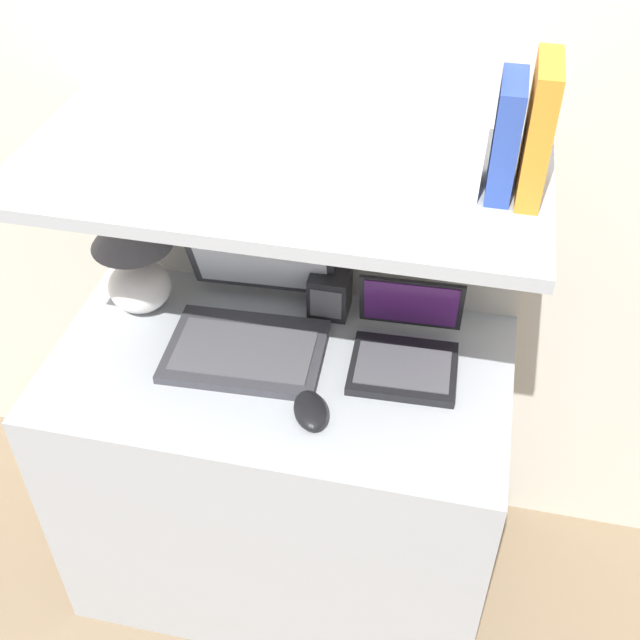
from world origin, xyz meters
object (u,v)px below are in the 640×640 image
at_px(router_box, 330,293).
at_px(book_white, 480,124).
at_px(laptop_small, 406,348).
at_px(book_orange, 538,131).
at_px(book_blue, 506,137).
at_px(laptop_large, 250,319).
at_px(computer_mouse, 310,411).
at_px(table_lamp, 133,248).

height_order(router_box, book_white, book_white).
distance_m(laptop_small, book_orange, 0.59).
bearing_deg(book_blue, book_white, 180.00).
height_order(book_blue, book_white, book_white).
height_order(laptop_large, book_white, book_white).
relative_size(laptop_small, router_box, 2.27).
xyz_separation_m(computer_mouse, book_blue, (0.31, 0.20, 0.56)).
bearing_deg(computer_mouse, book_blue, 32.94).
bearing_deg(router_box, book_orange, -20.43).
bearing_deg(book_orange, laptop_small, 176.58).
bearing_deg(book_white, computer_mouse, -142.44).
distance_m(table_lamp, book_blue, 0.88).
bearing_deg(table_lamp, book_blue, -4.99).
relative_size(laptop_large, router_box, 3.35).
bearing_deg(laptop_large, router_box, 40.02).
bearing_deg(laptop_small, book_orange, -3.42).
relative_size(computer_mouse, book_blue, 0.62).
relative_size(laptop_small, book_white, 1.01).
relative_size(book_orange, book_white, 0.98).
xyz_separation_m(router_box, book_orange, (0.39, -0.15, 0.54)).
relative_size(router_box, book_orange, 0.45).
height_order(table_lamp, computer_mouse, table_lamp).
distance_m(book_blue, book_white, 0.05).
xyz_separation_m(table_lamp, book_white, (0.74, -0.07, 0.42)).
bearing_deg(router_box, book_blue, -23.24).
height_order(computer_mouse, router_box, router_box).
bearing_deg(book_blue, computer_mouse, -147.06).
bearing_deg(book_orange, book_blue, 180.00).
bearing_deg(computer_mouse, table_lamp, 150.67).
bearing_deg(router_box, computer_mouse, -84.70).
xyz_separation_m(table_lamp, book_blue, (0.78, -0.07, 0.40)).
height_order(table_lamp, book_orange, book_orange).
bearing_deg(laptop_small, book_blue, -4.69).
height_order(laptop_small, router_box, laptop_small).
height_order(book_orange, book_white, book_white).
height_order(laptop_large, laptop_small, laptop_large).
bearing_deg(table_lamp, computer_mouse, -29.33).
xyz_separation_m(laptop_large, laptop_small, (0.36, -0.00, -0.02)).
xyz_separation_m(router_box, book_blue, (0.34, -0.15, 0.52)).
xyz_separation_m(laptop_large, book_orange, (0.55, -0.01, 0.54)).
distance_m(table_lamp, computer_mouse, 0.57).
relative_size(laptop_large, book_white, 1.48).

